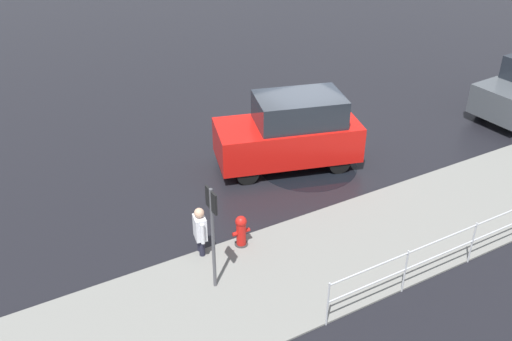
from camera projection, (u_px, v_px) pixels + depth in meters
ground_plane at (303, 155)px, 16.61m from camera, size 60.00×60.00×0.00m
kerb_strip at (401, 230)px, 13.45m from camera, size 24.00×3.20×0.04m
moving_hatchback at (290, 132)px, 15.62m from camera, size 4.22×2.73×2.06m
fire_hydrant at (241, 231)px, 12.76m from camera, size 0.42×0.31×0.80m
pedestrian at (200, 229)px, 12.36m from camera, size 0.30×0.56×1.22m
metal_railing at (504, 223)px, 12.50m from camera, size 9.49×0.04×1.05m
sign_post at (212, 225)px, 10.98m from camera, size 0.07×0.44×2.40m
puddle_patch at (307, 165)px, 16.07m from camera, size 2.79×2.79×0.01m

